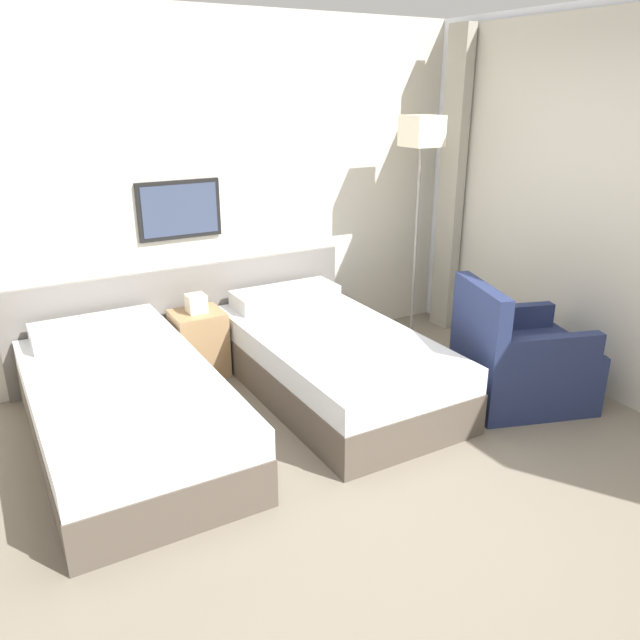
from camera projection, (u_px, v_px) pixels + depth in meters
name	position (u px, v px, depth m)	size (l,w,h in m)	color
ground_plane	(374.00, 483.00, 3.59)	(16.00, 16.00, 0.00)	slate
wall_headboard	(219.00, 201.00, 4.90)	(10.00, 0.10, 2.70)	beige
bed_near_door	(127.00, 410.00, 3.90)	(1.08, 2.02, 0.60)	brown
bed_near_window	(332.00, 361.00, 4.60)	(1.08, 2.02, 0.60)	brown
nightstand	(199.00, 342.00, 4.87)	(0.39, 0.35, 0.66)	#9E7A51
floor_lamp	(421.00, 148.00, 5.06)	(0.28, 0.28, 1.94)	#9E9993
armchair	(519.00, 364.00, 4.45)	(1.03, 0.94, 0.90)	navy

